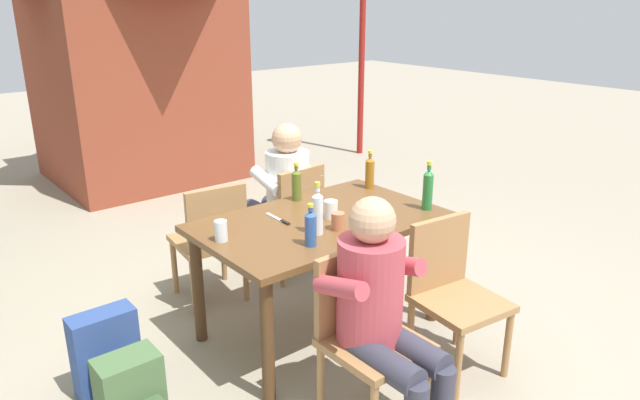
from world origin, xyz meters
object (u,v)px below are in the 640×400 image
bottle_green (428,189)px  cup_white (331,209)px  dining_table (320,234)px  bottle_clear (318,212)px  bottle_blue (311,228)px  chair_far_right (291,215)px  backpack_by_near_side (107,354)px  cup_glass (221,231)px  person_in_plaid_shirt (381,307)px  table_knife (279,220)px  person_in_white_shirt (282,190)px  chair_near_right (452,288)px  cup_terracotta (338,221)px  chair_near_left (364,328)px  brick_kiosk (135,59)px  bottle_olive (297,184)px  backpack_by_far_side (132,397)px  bottle_amber (370,172)px  chair_far_left (212,237)px

bottle_green → cup_white: bearing=155.2°
dining_table → cup_white: (0.06, -0.03, 0.16)m
bottle_clear → bottle_blue: bottle_clear is taller
bottle_green → chair_far_right: bearing=105.7°
backpack_by_near_side → bottle_green: bearing=-15.6°
cup_glass → bottle_blue: bearing=-46.4°
person_in_plaid_shirt → table_knife: person_in_plaid_shirt is taller
bottle_clear → person_in_white_shirt: bearing=64.7°
chair_near_right → cup_terracotta: (-0.37, 0.55, 0.33)m
chair_near_left → person_in_white_shirt: person_in_white_shirt is taller
bottle_clear → bottle_green: bearing=-8.7°
brick_kiosk → bottle_blue: bearing=-101.3°
bottle_olive → backpack_by_near_side: size_ratio=0.55×
person_in_white_shirt → cup_terracotta: bearing=-108.7°
chair_near_right → bottle_clear: bearing=130.8°
person_in_plaid_shirt → backpack_by_far_side: size_ratio=2.81×
chair_near_left → cup_white: (0.39, 0.72, 0.33)m
bottle_blue → table_knife: bearing=78.1°
dining_table → chair_far_right: (0.34, 0.75, -0.17)m
chair_near_left → bottle_clear: bottle_clear is taller
cup_white → table_knife: size_ratio=0.46×
chair_far_right → backpack_by_far_side: size_ratio=2.07×
chair_far_right → chair_near_left: size_ratio=1.00×
chair_near_left → bottle_blue: bearing=85.4°
person_in_white_shirt → backpack_by_near_side: size_ratio=2.52×
cup_white → chair_far_right: bearing=70.5°
cup_terracotta → cup_glass: 0.67m
person_in_white_shirt → cup_white: bearing=-106.9°
bottle_olive → backpack_by_far_side: bottle_olive is taller
bottle_amber → table_knife: (-0.86, -0.11, -0.11)m
bottle_green → backpack_by_far_side: (-1.94, 0.13, -0.70)m
chair_near_right → person_in_white_shirt: 1.62m
chair_far_right → cup_white: (-0.28, -0.78, 0.33)m
dining_table → person_in_white_shirt: bearing=69.1°
chair_far_right → person_in_plaid_shirt: person_in_plaid_shirt is taller
chair_near_right → brick_kiosk: size_ratio=0.33×
person_in_white_shirt → cup_glass: bearing=-141.0°
person_in_white_shirt → person_in_plaid_shirt: bearing=-110.9°
chair_near_left → dining_table: bearing=66.3°
bottle_clear → table_knife: bottle_clear is taller
chair_near_right → person_in_plaid_shirt: size_ratio=0.74×
chair_far_right → bottle_green: 1.16m
bottle_clear → brick_kiosk: brick_kiosk is taller
bottle_green → brick_kiosk: bearing=90.9°
cup_glass → backpack_by_far_side: cup_glass is taller
chair_far_right → chair_near_left: 1.65m
chair_far_left → cup_glass: 0.81m
bottle_clear → bottle_green: (0.79, -0.12, 0.00)m
chair_far_left → backpack_by_near_side: bearing=-151.3°
cup_terracotta → table_knife: size_ratio=0.43×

